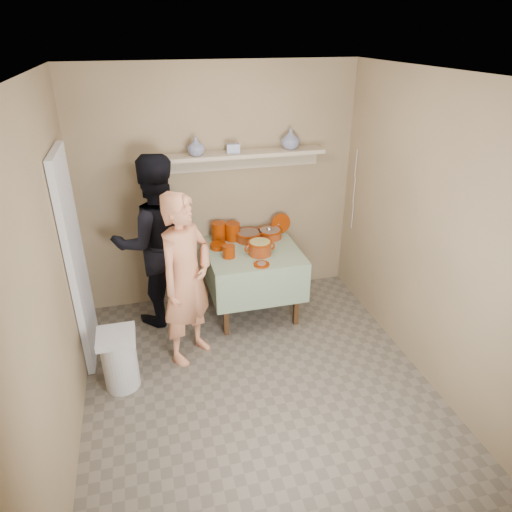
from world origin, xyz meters
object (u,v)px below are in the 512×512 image
object	(u,v)px
serving_table	(253,259)
cazuela_rice	(260,247)
trash_bin	(120,360)
person_helper	(156,242)
person_cook	(186,280)

from	to	relation	value
serving_table	cazuela_rice	distance (m)	0.25
trash_bin	person_helper	bearing A→B (deg)	66.59
person_cook	cazuela_rice	distance (m)	0.94
person_helper	trash_bin	size ratio (longest dim) A/B	3.26
trash_bin	serving_table	bearing A→B (deg)	32.27
person_cook	serving_table	world-z (taller)	person_cook
cazuela_rice	serving_table	bearing A→B (deg)	108.29
person_helper	cazuela_rice	size ratio (longest dim) A/B	5.53
person_cook	cazuela_rice	size ratio (longest dim) A/B	5.03
trash_bin	person_cook	bearing A→B (deg)	24.18
cazuela_rice	trash_bin	bearing A→B (deg)	-152.45
serving_table	trash_bin	distance (m)	1.72
person_cook	trash_bin	size ratio (longest dim) A/B	2.96
serving_table	cazuela_rice	xyz separation A→B (m)	(0.04, -0.13, 0.20)
cazuela_rice	trash_bin	world-z (taller)	cazuela_rice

